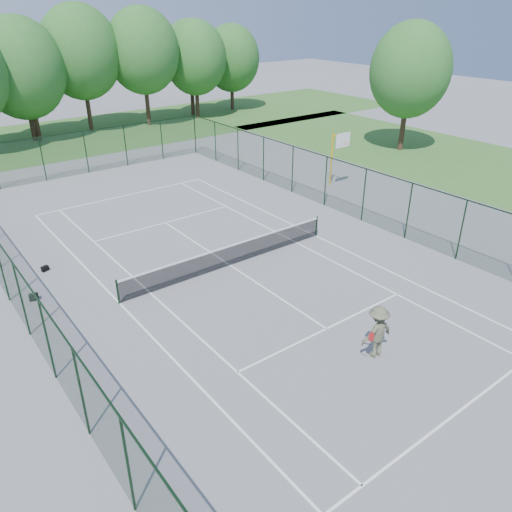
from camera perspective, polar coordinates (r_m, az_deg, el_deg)
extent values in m
plane|color=gray|center=(23.36, -2.97, -1.08)|extent=(140.00, 140.00, 0.00)
cube|color=#3F722C|center=(49.74, -23.45, 12.04)|extent=(80.00, 16.00, 0.01)
cube|color=#3F722C|center=(42.74, 21.59, 10.21)|extent=(14.00, 40.00, 0.01)
cube|color=white|center=(33.08, -14.81, 6.68)|extent=(10.97, 0.08, 0.01)
cube|color=white|center=(16.72, 21.89, -16.38)|extent=(10.97, 0.08, 0.01)
cube|color=white|center=(28.39, -10.33, 3.78)|extent=(8.23, 0.08, 0.01)
cube|color=white|center=(19.17, 8.07, -8.22)|extent=(8.23, 0.08, 0.01)
cube|color=white|center=(26.49, 6.85, 2.31)|extent=(0.08, 23.77, 0.01)
cube|color=white|center=(21.20, -15.32, -5.24)|extent=(0.08, 23.77, 0.01)
cube|color=white|center=(25.64, 4.62, 1.54)|extent=(0.08, 23.77, 0.01)
cube|color=white|center=(21.63, -12.00, -4.14)|extent=(0.08, 23.77, 0.01)
cube|color=white|center=(23.36, -2.97, -1.07)|extent=(0.08, 12.80, 0.01)
cylinder|color=black|center=(20.92, -15.53, -3.98)|extent=(0.08, 0.08, 1.10)
cylinder|color=black|center=(26.28, 6.94, 3.40)|extent=(0.08, 0.08, 1.10)
cube|color=black|center=(23.13, -3.00, 0.02)|extent=(11.00, 0.02, 0.96)
cube|color=white|center=(22.91, -3.03, 1.13)|extent=(11.00, 0.05, 0.07)
cube|color=#1C3A25|center=(38.16, -18.86, 11.16)|extent=(18.00, 0.02, 3.00)
cube|color=#1C3A25|center=(28.34, 12.22, 6.81)|extent=(0.02, 36.00, 3.00)
cube|color=#1C3A25|center=(19.73, -25.21, -4.55)|extent=(0.02, 36.00, 3.00)
cube|color=black|center=(37.82, -19.20, 13.33)|extent=(18.00, 0.05, 0.05)
cube|color=black|center=(27.88, 12.52, 9.71)|extent=(0.05, 36.00, 0.05)
cube|color=black|center=(19.06, -26.08, -0.68)|extent=(0.05, 36.00, 0.05)
cylinder|color=#3F291E|center=(49.32, -23.90, 14.37)|extent=(0.40, 0.40, 4.20)
ellipsoid|color=#34762D|center=(48.77, -24.79, 18.80)|extent=(6.40, 6.40, 7.40)
cylinder|color=#3F291E|center=(55.54, -6.75, 17.56)|extent=(0.40, 0.40, 4.20)
ellipsoid|color=#34762D|center=(55.05, -6.98, 21.57)|extent=(6.40, 6.40, 7.40)
cylinder|color=gold|center=(33.89, 8.62, 10.86)|extent=(0.12, 0.12, 3.50)
cube|color=gold|center=(33.19, 9.37, 13.33)|extent=(0.08, 0.90, 0.08)
cube|color=white|center=(32.93, 9.92, 12.91)|extent=(1.20, 0.05, 0.90)
torus|color=#CE5C13|center=(32.81, 10.20, 12.57)|extent=(0.48, 0.48, 0.02)
cylinder|color=#3F291E|center=(43.90, 16.48, 14.36)|extent=(0.42, 0.42, 4.40)
ellipsoid|color=#34762D|center=(43.27, 17.22, 19.62)|extent=(6.29, 6.29, 7.34)
cube|color=black|center=(22.56, -24.05, -4.30)|extent=(0.40, 0.30, 0.29)
cube|color=black|center=(24.77, -22.98, -1.33)|extent=(0.35, 0.28, 0.24)
imported|color=#575B42|center=(17.65, 13.69, -8.40)|extent=(1.32, 0.85, 1.94)
sphere|color=yellow|center=(18.44, 14.23, -7.34)|extent=(0.07, 0.07, 0.07)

